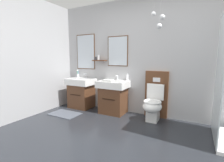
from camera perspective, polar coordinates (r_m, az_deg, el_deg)
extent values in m
cube|color=#23262B|center=(2.34, -0.14, -26.30)|extent=(6.00, 4.97, 0.10)
cube|color=#A8A8AA|center=(3.64, 13.63, 8.14)|extent=(4.80, 0.12, 2.58)
cube|color=#4C301E|center=(4.34, -9.27, 10.10)|extent=(0.57, 0.02, 0.89)
cube|color=silver|center=(4.33, -9.35, 10.11)|extent=(0.53, 0.01, 0.85)
cube|color=#4C301E|center=(3.85, 2.03, 10.47)|extent=(0.52, 0.02, 0.70)
cube|color=silver|center=(3.84, 1.96, 10.48)|extent=(0.48, 0.01, 0.66)
cube|color=#56331E|center=(4.01, -4.49, 7.25)|extent=(0.36, 0.14, 0.02)
cylinder|color=#333338|center=(4.08, -5.84, 7.98)|extent=(0.06, 0.06, 0.08)
cylinder|color=silver|center=(4.04, -4.84, 8.29)|extent=(0.05, 0.05, 0.12)
sphere|color=silver|center=(3.21, 14.45, 22.01)|extent=(0.08, 0.08, 0.08)
cylinder|color=gray|center=(3.20, 16.68, 25.18)|extent=(0.01, 0.01, 0.70)
sphere|color=silver|center=(3.10, 16.37, 18.14)|extent=(0.09, 0.09, 0.09)
cylinder|color=gray|center=(3.48, 17.56, 25.48)|extent=(0.01, 0.01, 0.49)
sphere|color=silver|center=(3.40, 17.33, 20.75)|extent=(0.10, 0.10, 0.10)
cube|color=#A8A8AA|center=(3.66, -34.71, 6.94)|extent=(0.12, 3.77, 2.58)
cube|color=#474C56|center=(3.91, -16.34, -11.09)|extent=(0.68, 0.44, 0.01)
cube|color=#56331E|center=(4.28, -10.72, -5.16)|extent=(0.56, 0.47, 0.60)
cube|color=black|center=(4.08, -12.88, -4.83)|extent=(0.31, 0.01, 0.02)
cube|color=white|center=(4.21, -10.85, -0.15)|extent=(0.67, 0.53, 0.15)
cube|color=silver|center=(4.17, -11.13, 0.63)|extent=(0.41, 0.29, 0.03)
cylinder|color=silver|center=(4.36, -9.12, 1.92)|extent=(0.03, 0.03, 0.11)
cylinder|color=silver|center=(4.31, -9.57, 2.48)|extent=(0.02, 0.11, 0.02)
cube|color=#56331E|center=(3.78, 0.47, -6.78)|extent=(0.56, 0.47, 0.60)
cube|color=black|center=(3.55, -1.35, -6.54)|extent=(0.31, 0.01, 0.02)
cube|color=white|center=(3.70, 0.48, -1.12)|extent=(0.67, 0.53, 0.15)
cube|color=silver|center=(3.66, 0.26, -0.24)|extent=(0.41, 0.29, 0.03)
cylinder|color=silver|center=(3.87, 1.96, 1.25)|extent=(0.03, 0.03, 0.11)
cylinder|color=silver|center=(3.82, 1.60, 1.88)|extent=(0.02, 0.11, 0.02)
cube|color=#56331E|center=(3.62, 15.45, -4.51)|extent=(0.48, 0.10, 1.00)
cube|color=silver|center=(3.51, 15.45, 0.42)|extent=(0.15, 0.01, 0.09)
cube|color=white|center=(3.45, 14.27, -10.74)|extent=(0.22, 0.30, 0.34)
ellipsoid|color=white|center=(3.33, 14.03, -8.71)|extent=(0.37, 0.46, 0.24)
torus|color=white|center=(3.31, 14.08, -7.14)|extent=(0.35, 0.35, 0.04)
cube|color=white|center=(3.48, 15.05, -3.71)|extent=(0.35, 0.03, 0.33)
cylinder|color=silver|center=(4.49, -11.93, 1.93)|extent=(0.07, 0.07, 0.09)
cylinder|color=#2D84DB|center=(4.48, -11.82, 2.62)|extent=(0.02, 0.02, 0.16)
cube|color=white|center=(4.48, -11.87, 3.68)|extent=(0.01, 0.02, 0.03)
cylinder|color=white|center=(4.50, -11.91, 2.70)|extent=(0.02, 0.04, 0.17)
cube|color=white|center=(4.48, -12.02, 3.79)|extent=(0.01, 0.02, 0.03)
cylinder|color=#33B266|center=(4.49, -12.11, 2.60)|extent=(0.03, 0.01, 0.16)
cube|color=white|center=(4.49, -12.27, 3.63)|extent=(0.02, 0.02, 0.03)
cylinder|color=white|center=(3.75, 5.45, 1.18)|extent=(0.06, 0.06, 0.14)
cylinder|color=silver|center=(3.74, 5.47, 2.49)|extent=(0.02, 0.02, 0.04)
cube|color=white|center=(3.56, -1.33, 0.11)|extent=(0.22, 0.16, 0.04)
cube|color=silver|center=(2.89, 33.68, 1.38)|extent=(0.02, 0.94, 1.90)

